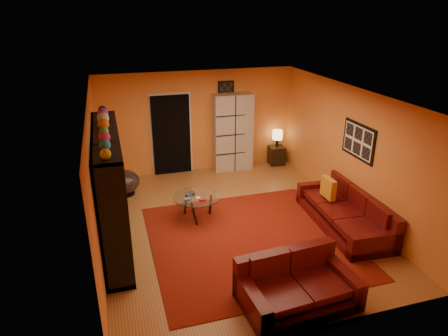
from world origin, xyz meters
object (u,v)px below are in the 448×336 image
object	(u,v)px
entertainment_unit	(111,190)
sofa	(348,212)
table_lamp	(277,135)
bowl_chair	(124,182)
side_table	(276,155)
loveseat	(295,284)
tv	(114,193)
coffee_table	(197,199)
storage_cabinet	(233,132)

from	to	relation	value
entertainment_unit	sofa	world-z (taller)	entertainment_unit
sofa	table_lamp	bearing A→B (deg)	93.66
bowl_chair	side_table	size ratio (longest dim) A/B	1.43
loveseat	tv	bearing A→B (deg)	41.38
tv	bowl_chair	distance (m)	2.14
bowl_chair	sofa	bearing A→B (deg)	-33.08
sofa	coffee_table	size ratio (longest dim) A/B	2.53
coffee_table	storage_cabinet	xyz separation A→B (m)	(1.52, 2.38, 0.57)
entertainment_unit	coffee_table	bearing A→B (deg)	14.34
loveseat	coffee_table	world-z (taller)	loveseat
entertainment_unit	tv	size ratio (longest dim) A/B	3.15
entertainment_unit	storage_cabinet	size ratio (longest dim) A/B	1.49
entertainment_unit	loveseat	world-z (taller)	entertainment_unit
loveseat	storage_cabinet	world-z (taller)	storage_cabinet
loveseat	storage_cabinet	size ratio (longest dim) A/B	0.85
bowl_chair	side_table	distance (m)	4.20
side_table	sofa	bearing A→B (deg)	-89.84
bowl_chair	table_lamp	bearing A→B (deg)	10.61
entertainment_unit	loveseat	distance (m)	3.52
storage_cabinet	side_table	distance (m)	1.46
entertainment_unit	sofa	bearing A→B (deg)	-9.28
loveseat	storage_cabinet	distance (m)	5.31
tv	sofa	bearing A→B (deg)	-98.89
entertainment_unit	coffee_table	size ratio (longest dim) A/B	3.12
storage_cabinet	side_table	world-z (taller)	storage_cabinet
tv	table_lamp	distance (m)	5.18
sofa	coffee_table	world-z (taller)	sofa
coffee_table	tv	bearing A→B (deg)	-163.93
sofa	coffee_table	distance (m)	3.01
coffee_table	storage_cabinet	distance (m)	2.89
table_lamp	sofa	bearing A→B (deg)	-89.84
storage_cabinet	tv	bearing A→B (deg)	-135.44
table_lamp	storage_cabinet	bearing A→B (deg)	177.71
tv	sofa	world-z (taller)	tv
tv	coffee_table	size ratio (longest dim) A/B	0.99
entertainment_unit	bowl_chair	world-z (taller)	entertainment_unit
sofa	side_table	world-z (taller)	sofa
tv	entertainment_unit	bearing A→B (deg)	52.34
bowl_chair	table_lamp	distance (m)	4.23
entertainment_unit	storage_cabinet	distance (m)	4.22
tv	coffee_table	bearing A→B (deg)	-73.93
side_table	loveseat	bearing A→B (deg)	-110.74
storage_cabinet	bowl_chair	world-z (taller)	storage_cabinet
tv	table_lamp	bearing A→B (deg)	-57.38
entertainment_unit	table_lamp	size ratio (longest dim) A/B	6.60
storage_cabinet	side_table	bearing A→B (deg)	-0.17
coffee_table	side_table	bearing A→B (deg)	40.04
storage_cabinet	table_lamp	size ratio (longest dim) A/B	4.43
side_table	tv	bearing A→B (deg)	-147.38
loveseat	table_lamp	world-z (taller)	table_lamp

